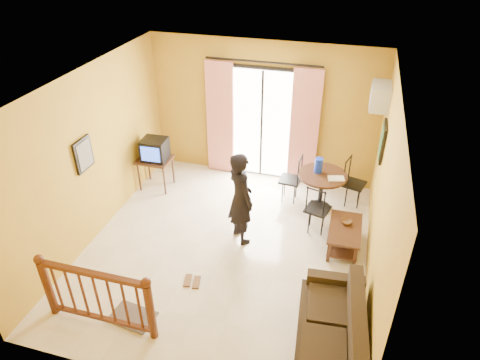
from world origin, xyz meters
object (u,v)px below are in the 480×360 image
(coffee_table, at_px, (344,234))
(sofa, at_px, (333,334))
(television, at_px, (155,149))
(dining_table, at_px, (322,182))
(standing_person, at_px, (241,198))

(coffee_table, bearing_deg, sofa, -89.93)
(television, relative_size, sofa, 0.28)
(coffee_table, relative_size, sofa, 0.53)
(television, height_order, dining_table, television)
(coffee_table, bearing_deg, dining_table, 116.48)
(dining_table, xyz_separation_m, standing_person, (-1.19, -1.25, 0.24))
(dining_table, relative_size, standing_person, 0.54)
(coffee_table, bearing_deg, television, 166.75)
(coffee_table, xyz_separation_m, standing_person, (-1.70, -0.23, 0.54))
(television, height_order, sofa, television)
(dining_table, relative_size, coffee_table, 0.96)
(coffee_table, height_order, standing_person, standing_person)
(dining_table, height_order, sofa, sofa)
(television, xyz_separation_m, coffee_table, (3.72, -0.88, -0.58))
(sofa, bearing_deg, coffee_table, 85.42)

